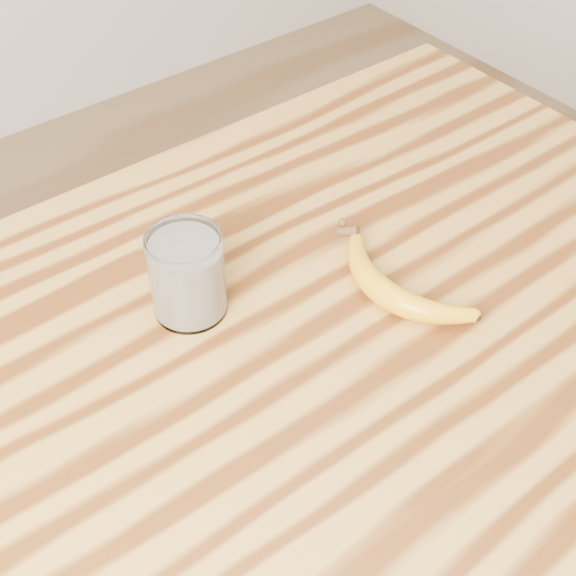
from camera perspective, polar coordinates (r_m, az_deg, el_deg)
table at (r=1.01m, az=0.95°, el=-8.01°), size 1.20×0.80×0.90m
smoothie_glass at (r=0.91m, az=-7.18°, el=0.87°), size 0.09×0.09×0.11m
banana at (r=0.94m, az=6.96°, el=-0.47°), size 0.13×0.28×0.03m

